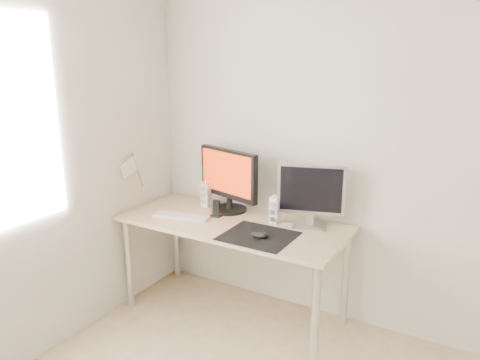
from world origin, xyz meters
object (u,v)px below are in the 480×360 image
at_px(desk, 233,232).
at_px(speaker_left, 206,194).
at_px(keyboard, 182,216).
at_px(main_monitor, 228,178).
at_px(speaker_right, 275,210).
at_px(mouse, 259,235).
at_px(phone_dock, 216,212).
at_px(second_monitor, 311,192).

height_order(desk, speaker_left, speaker_left).
distance_m(speaker_left, keyboard, 0.31).
distance_m(main_monitor, speaker_right, 0.45).
bearing_deg(keyboard, main_monitor, 53.54).
height_order(mouse, phone_dock, phone_dock).
distance_m(speaker_right, keyboard, 0.68).
height_order(speaker_left, phone_dock, speaker_left).
relative_size(speaker_left, speaker_right, 1.00).
bearing_deg(keyboard, mouse, -5.86).
relative_size(speaker_right, keyboard, 0.45).
height_order(second_monitor, speaker_right, second_monitor).
xyz_separation_m(main_monitor, phone_dock, (-0.01, -0.15, -0.22)).
distance_m(desk, speaker_left, 0.43).
xyz_separation_m(main_monitor, keyboard, (-0.22, -0.29, -0.25)).
bearing_deg(speaker_left, phone_dock, -39.27).
height_order(speaker_right, phone_dock, speaker_right).
distance_m(speaker_right, phone_dock, 0.44).
xyz_separation_m(mouse, phone_dock, (-0.46, 0.21, 0.01)).
distance_m(main_monitor, second_monitor, 0.65).
xyz_separation_m(speaker_left, keyboard, (-0.02, -0.30, -0.09)).
relative_size(second_monitor, speaker_right, 2.28).
relative_size(main_monitor, speaker_left, 2.80).
height_order(speaker_left, keyboard, speaker_left).
bearing_deg(second_monitor, desk, -160.03).
xyz_separation_m(speaker_right, keyboard, (-0.63, -0.23, -0.09)).
bearing_deg(speaker_left, keyboard, -93.07).
distance_m(desk, speaker_right, 0.34).
bearing_deg(keyboard, speaker_left, 86.93).
bearing_deg(desk, second_monitor, 19.97).
relative_size(main_monitor, keyboard, 1.25).
xyz_separation_m(mouse, speaker_right, (-0.03, 0.30, 0.07)).
relative_size(keyboard, phone_dock, 3.50).
bearing_deg(speaker_left, second_monitor, 0.03).
height_order(second_monitor, phone_dock, second_monitor).
xyz_separation_m(desk, second_monitor, (0.50, 0.18, 0.32)).
bearing_deg(keyboard, second_monitor, 18.96).
bearing_deg(speaker_left, desk, -27.46).
xyz_separation_m(main_monitor, speaker_right, (0.42, -0.07, -0.16)).
xyz_separation_m(desk, main_monitor, (-0.15, 0.18, 0.33)).
xyz_separation_m(desk, keyboard, (-0.36, -0.12, 0.09)).
bearing_deg(phone_dock, speaker_left, 140.73).
relative_size(desk, second_monitor, 3.62).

